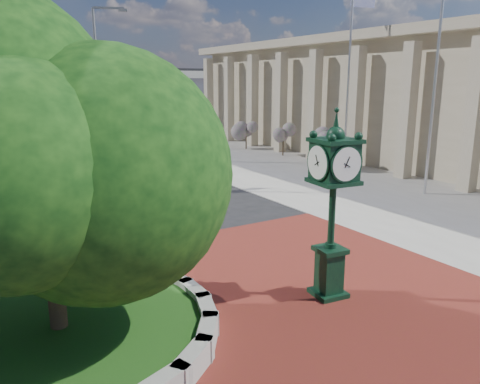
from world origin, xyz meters
name	(u,v)px	position (x,y,z in m)	size (l,w,h in m)	color
ground	(254,290)	(0.00, 0.00, 0.00)	(200.00, 200.00, 0.00)	black
plaza	(276,304)	(0.00, -1.00, 0.02)	(12.00, 12.00, 0.04)	maroon
sidewalk	(382,171)	(16.00, 10.00, 0.02)	(20.00, 50.00, 0.04)	#9E9B93
planter_wall	(160,305)	(-2.71, 0.00, 0.27)	(2.96, 6.77, 0.54)	#9E9B93
grass_bed	(60,334)	(-5.00, 0.00, 0.20)	(6.10, 6.10, 0.40)	#184513
civic_building	(438,98)	(23.60, 12.00, 4.33)	(17.35, 44.00, 8.60)	tan
tree_planter	(44,174)	(-5.00, 0.00, 3.72)	(5.20, 5.20, 6.33)	#38281C
tree_street	(6,125)	(-4.00, 18.00, 3.24)	(4.40, 4.40, 5.45)	#38281C
post_clock	(333,199)	(1.46, -1.32, 2.65)	(1.10, 1.10, 4.83)	black
parked_car	(70,129)	(3.43, 38.82, 0.78)	(1.85, 4.61, 1.57)	#5A0C17
flagpole_a	(436,72)	(13.21, 4.71, 5.93)	(1.81, 0.21, 11.57)	silver
flagpole_b	(349,78)	(13.76, 11.00, 5.68)	(1.72, 0.31, 11.09)	silver
street_lamp_near	(101,73)	(2.61, 23.18, 6.02)	(2.20, 1.03, 10.28)	slate
shrub_near	(322,146)	(12.96, 12.14, 1.59)	(1.20, 1.20, 2.20)	#38281C
shrub_mid	(283,135)	(14.47, 18.22, 1.59)	(1.20, 1.20, 2.20)	#38281C
shrub_far	(246,130)	(13.93, 22.56, 1.59)	(1.20, 1.20, 2.20)	#38281C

